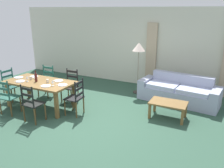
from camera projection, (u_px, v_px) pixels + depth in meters
ground_plane at (87, 118)px, 5.87m from camera, size 9.60×9.60×0.02m
wall_far at (135, 46)px, 8.27m from camera, size 9.60×0.16×2.70m
curtain_panel_left at (151, 56)px, 7.94m from camera, size 0.35×0.08×2.20m
dining_table at (40, 84)px, 6.31m from camera, size 1.90×0.96×0.75m
dining_chair_near_left at (8, 97)px, 5.93m from camera, size 0.44×0.42×0.96m
dining_chair_near_right at (32, 103)px, 5.51m from camera, size 0.44×0.42×0.96m
dining_chair_far_left at (47, 81)px, 7.24m from camera, size 0.44×0.43×0.96m
dining_chair_far_right at (70, 86)px, 6.79m from camera, size 0.42×0.40×0.96m
dining_chair_head_west at (11, 85)px, 6.86m from camera, size 0.42×0.44×0.96m
dining_chair_head_east at (76, 97)px, 5.89m from camera, size 0.42×0.43×0.96m
dinner_plate_near_left at (20, 81)px, 6.25m from camera, size 0.24×0.24×0.02m
fork_near_left at (16, 81)px, 6.32m from camera, size 0.03×0.17×0.01m
dinner_plate_near_right at (46, 86)px, 5.88m from camera, size 0.24×0.24×0.02m
fork_near_right at (42, 85)px, 5.94m from camera, size 0.03×0.17×0.01m
dinner_plate_far_left at (34, 77)px, 6.68m from camera, size 0.24×0.24×0.02m
fork_far_left at (30, 76)px, 6.75m from camera, size 0.02×0.17×0.01m
dinner_plate_far_right at (59, 81)px, 6.30m from camera, size 0.24×0.24×0.02m
fork_far_right at (54, 80)px, 6.37m from camera, size 0.03×0.17×0.01m
dinner_plate_head_west at (19, 77)px, 6.61m from camera, size 0.24×0.24×0.02m
fork_head_west at (15, 77)px, 6.67m from camera, size 0.03×0.17×0.01m
dinner_plate_head_east at (63, 85)px, 5.95m from camera, size 0.24×0.24×0.02m
fork_head_east at (58, 84)px, 6.02m from camera, size 0.02×0.17×0.01m
wine_bottle at (36, 77)px, 6.23m from camera, size 0.07×0.07×0.32m
wine_glass_near_left at (27, 77)px, 6.24m from camera, size 0.06×0.06×0.16m
wine_glass_near_right at (53, 82)px, 5.87m from camera, size 0.06×0.06×0.16m
wine_glass_far_left at (35, 75)px, 6.49m from camera, size 0.06×0.06×0.16m
coffee_cup_primary at (48, 81)px, 6.17m from camera, size 0.07×0.07×0.09m
coffee_cup_secondary at (31, 78)px, 6.44m from camera, size 0.07×0.07×0.09m
couch at (179, 92)px, 6.79m from camera, size 2.36×1.07×0.80m
coffee_table at (168, 105)px, 5.75m from camera, size 0.90×0.56×0.42m
standing_lamp at (139, 50)px, 7.18m from camera, size 0.40×0.40×1.64m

